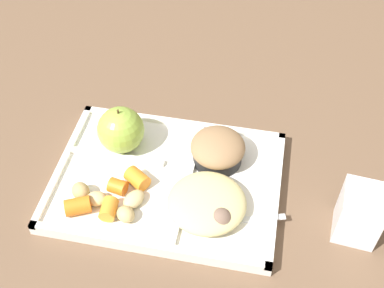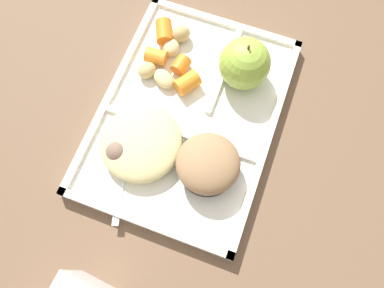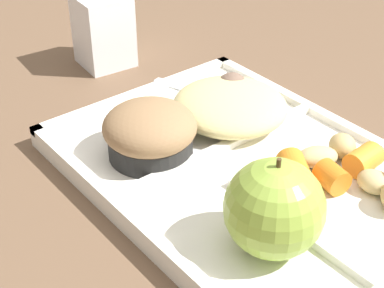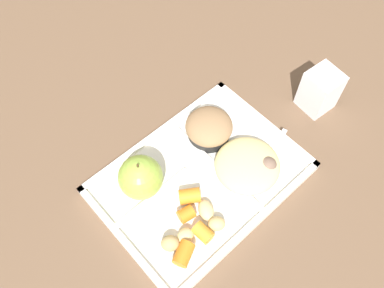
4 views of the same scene
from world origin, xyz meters
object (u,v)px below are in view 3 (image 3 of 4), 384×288
lunch_tray (245,174)px  plastic_fork (219,101)px  green_apple (274,208)px  milk_carton (103,30)px  bran_muffin (150,132)px

lunch_tray → plastic_fork: bearing=-29.3°
green_apple → milk_carton: (0.38, -0.09, -0.01)m
lunch_tray → bran_muffin: 0.10m
green_apple → milk_carton: green_apple is taller
lunch_tray → green_apple: size_ratio=4.26×
lunch_tray → bran_muffin: bearing=37.3°
lunch_tray → milk_carton: milk_carton is taller
plastic_fork → lunch_tray: bearing=150.7°
milk_carton → bran_muffin: bearing=164.1°
bran_muffin → green_apple: bearing=180.0°
green_apple → plastic_fork: bearing=-30.6°
lunch_tray → plastic_fork: 0.12m
lunch_tray → bran_muffin: size_ratio=4.04×
bran_muffin → plastic_fork: 0.12m
bran_muffin → milk_carton: (0.22, -0.09, 0.00)m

